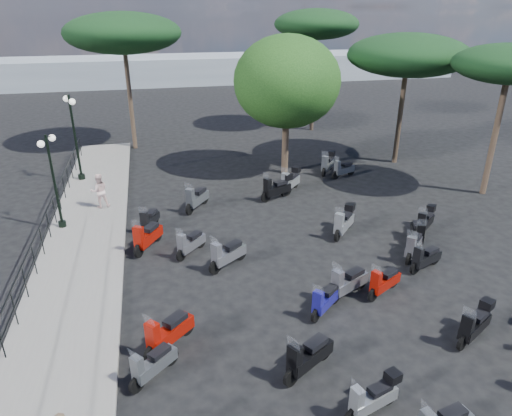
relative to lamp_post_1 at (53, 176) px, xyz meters
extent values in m
plane|color=black|center=(7.49, -5.77, -2.34)|extent=(120.00, 120.00, 0.00)
cube|color=slate|center=(0.99, -2.77, -2.26)|extent=(3.00, 30.00, 0.15)
cylinder|color=black|center=(-0.31, -7.76, -1.64)|extent=(0.04, 0.04, 1.10)
cylinder|color=black|center=(-0.31, -6.39, -1.64)|extent=(0.04, 0.04, 1.10)
cylinder|color=black|center=(-0.31, -5.02, -1.64)|extent=(0.04, 0.04, 1.10)
cylinder|color=black|center=(-0.31, -3.65, -1.64)|extent=(0.04, 0.04, 1.10)
cylinder|color=black|center=(-0.31, -2.28, -1.64)|extent=(0.04, 0.04, 1.10)
cylinder|color=black|center=(-0.31, -0.91, -1.64)|extent=(0.04, 0.04, 1.10)
cylinder|color=black|center=(-0.31, 0.45, -1.64)|extent=(0.04, 0.04, 1.10)
cylinder|color=black|center=(-0.31, 1.82, -1.64)|extent=(0.04, 0.04, 1.10)
cylinder|color=black|center=(-0.31, 3.19, -1.64)|extent=(0.04, 0.04, 1.10)
cylinder|color=black|center=(-0.31, 4.56, -1.64)|extent=(0.04, 0.04, 1.10)
cylinder|color=black|center=(-0.31, 5.93, -1.64)|extent=(0.04, 0.04, 1.10)
cylinder|color=black|center=(-0.31, 7.30, -1.64)|extent=(0.04, 0.04, 1.10)
cylinder|color=black|center=(-0.31, 8.66, -1.64)|extent=(0.04, 0.04, 1.10)
cylinder|color=black|center=(-0.31, 10.03, -1.64)|extent=(0.04, 0.04, 1.10)
cube|color=black|center=(-0.31, -2.97, -1.11)|extent=(0.04, 26.00, 0.04)
cube|color=black|center=(-0.31, -2.97, -1.64)|extent=(0.04, 26.00, 0.04)
cylinder|color=black|center=(0.00, 0.00, -2.07)|extent=(0.31, 0.31, 0.23)
cylinder|color=black|center=(0.00, 0.00, -0.27)|extent=(0.11, 0.11, 3.83)
cylinder|color=black|center=(0.00, 0.00, 1.50)|extent=(0.29, 0.83, 0.04)
sphere|color=white|center=(0.13, 0.41, 1.41)|extent=(0.27, 0.27, 0.27)
sphere|color=white|center=(-0.13, -0.41, 1.41)|extent=(0.27, 0.27, 0.27)
cylinder|color=black|center=(0.15, 5.74, -2.06)|extent=(0.35, 0.35, 0.26)
cylinder|color=black|center=(0.15, 5.74, -0.01)|extent=(0.12, 0.12, 4.34)
cylinder|color=black|center=(0.15, 5.74, 1.99)|extent=(0.43, 0.91, 0.04)
sphere|color=white|center=(-0.04, 6.18, 1.89)|extent=(0.30, 0.30, 0.30)
sphere|color=white|center=(0.35, 5.29, 1.89)|extent=(0.30, 0.30, 0.30)
imported|color=beige|center=(1.42, 1.71, -1.41)|extent=(0.86, 0.73, 1.55)
cylinder|color=black|center=(2.97, -9.55, -2.11)|extent=(0.40, 0.36, 0.45)
cylinder|color=black|center=(3.81, -8.82, -2.11)|extent=(0.40, 0.36, 0.45)
cube|color=#45494D|center=(3.43, -9.15, -1.95)|extent=(1.12, 1.03, 0.32)
cube|color=black|center=(3.55, -9.05, -1.69)|extent=(0.60, 0.57, 0.13)
cube|color=#45494D|center=(3.03, -9.50, -1.69)|extent=(0.34, 0.34, 0.65)
plane|color=white|center=(2.98, -9.53, -1.27)|extent=(0.29, 0.32, 0.35)
cylinder|color=black|center=(3.35, -8.61, -2.07)|extent=(0.46, 0.43, 0.53)
cylinder|color=black|center=(4.32, -7.73, -2.07)|extent=(0.46, 0.43, 0.53)
cube|color=#991006|center=(3.88, -8.13, -1.88)|extent=(1.30, 1.23, 0.37)
cube|color=black|center=(4.02, -8.01, -1.57)|extent=(0.71, 0.69, 0.15)
cube|color=#991006|center=(3.42, -8.55, -1.57)|extent=(0.40, 0.41, 0.77)
plane|color=white|center=(3.37, -8.60, -1.08)|extent=(0.34, 0.37, 0.41)
cylinder|color=black|center=(3.04, -3.01, -2.07)|extent=(0.38, 0.51, 0.54)
cylinder|color=black|center=(3.75, -1.88, -2.07)|extent=(0.38, 0.51, 0.54)
cube|color=#991006|center=(3.42, -2.40, -1.87)|extent=(1.09, 1.43, 0.38)
cube|color=black|center=(3.52, -2.23, -1.55)|extent=(0.64, 0.74, 0.16)
cube|color=#991006|center=(3.08, -2.93, -1.55)|extent=(0.41, 0.39, 0.78)
plane|color=white|center=(3.05, -2.99, -1.05)|extent=(0.41, 0.30, 0.41)
cylinder|color=black|center=(3.26, -1.29, -2.11)|extent=(0.27, 0.45, 0.45)
cylinder|color=black|center=(3.73, -0.27, -2.11)|extent=(0.27, 0.45, 0.45)
cube|color=black|center=(3.51, -0.73, -1.94)|extent=(0.80, 1.24, 0.32)
cube|color=black|center=(3.58, -0.59, -1.68)|extent=(0.49, 0.63, 0.13)
cube|color=black|center=(3.29, -1.22, -1.68)|extent=(0.34, 0.31, 0.66)
plane|color=white|center=(3.26, -1.27, -1.26)|extent=(0.35, 0.22, 0.35)
cylinder|color=black|center=(6.58, -10.19, -2.08)|extent=(0.50, 0.36, 0.51)
cylinder|color=black|center=(7.68, -9.53, -2.08)|extent=(0.50, 0.36, 0.51)
cube|color=black|center=(7.18, -9.83, -1.89)|extent=(1.38, 1.02, 0.36)
cube|color=black|center=(7.34, -9.74, -1.59)|extent=(0.71, 0.60, 0.15)
cube|color=black|center=(6.66, -10.14, -1.59)|extent=(0.37, 0.40, 0.75)
plane|color=white|center=(6.60, -10.18, -1.11)|extent=(0.28, 0.39, 0.40)
cylinder|color=black|center=(8.00, -8.03, -2.11)|extent=(0.40, 0.36, 0.45)
cylinder|color=black|center=(8.85, -7.30, -2.11)|extent=(0.40, 0.36, 0.45)
cube|color=navy|center=(8.46, -7.63, -1.94)|extent=(1.13, 1.03, 0.32)
cube|color=black|center=(8.58, -7.53, -1.68)|extent=(0.61, 0.58, 0.13)
cube|color=navy|center=(8.06, -7.98, -1.68)|extent=(0.34, 0.35, 0.65)
plane|color=white|center=(8.01, -8.02, -1.26)|extent=(0.29, 0.32, 0.35)
cylinder|color=black|center=(5.56, -4.79, -2.08)|extent=(0.48, 0.38, 0.51)
cylinder|color=black|center=(6.61, -4.04, -2.08)|extent=(0.48, 0.38, 0.51)
cube|color=gray|center=(6.13, -4.38, -1.89)|extent=(1.34, 1.10, 0.36)
cube|color=black|center=(6.28, -4.28, -1.59)|extent=(0.71, 0.63, 0.15)
cube|color=gray|center=(5.63, -4.74, -1.59)|extent=(0.38, 0.40, 0.75)
plane|color=white|center=(5.58, -4.77, -1.11)|extent=(0.30, 0.38, 0.40)
cylinder|color=black|center=(4.51, -3.64, -2.10)|extent=(0.39, 0.40, 0.46)
cylinder|color=black|center=(5.31, -2.81, -2.10)|extent=(0.39, 0.40, 0.46)
cube|color=gray|center=(4.94, -3.19, -1.93)|extent=(1.11, 1.13, 0.33)
cube|color=black|center=(5.06, -3.07, -1.66)|extent=(0.61, 0.62, 0.14)
cube|color=gray|center=(4.56, -3.58, -1.66)|extent=(0.36, 0.35, 0.68)
plane|color=white|center=(4.52, -3.62, -1.22)|extent=(0.32, 0.31, 0.36)
cylinder|color=black|center=(5.21, 0.31, -2.07)|extent=(0.41, 0.49, 0.53)
cylinder|color=black|center=(6.01, 1.38, -2.07)|extent=(0.41, 0.49, 0.53)
cube|color=#45494D|center=(5.64, 0.89, -1.87)|extent=(1.16, 1.38, 0.38)
cube|color=black|center=(5.76, 1.04, -1.56)|extent=(0.66, 0.73, 0.16)
cube|color=#45494D|center=(5.27, 0.38, -1.56)|extent=(0.41, 0.39, 0.78)
plane|color=white|center=(5.23, 0.33, -1.06)|extent=(0.39, 0.32, 0.41)
cylinder|color=black|center=(7.54, -11.57, -2.12)|extent=(0.45, 0.22, 0.44)
cylinder|color=black|center=(8.59, -11.25, -2.12)|extent=(0.45, 0.22, 0.44)
cube|color=#9CA0A4|center=(8.11, -11.40, -1.95)|extent=(1.23, 0.65, 0.31)
cube|color=black|center=(8.25, -11.35, -1.69)|extent=(0.61, 0.42, 0.13)
cube|color=#9CA0A4|center=(7.61, -11.55, -1.69)|extent=(0.27, 0.32, 0.64)
plane|color=white|center=(7.55, -11.57, -1.28)|extent=(0.17, 0.35, 0.34)
cube|color=black|center=(8.60, -11.25, -1.53)|extent=(0.38, 0.37, 0.24)
cube|color=black|center=(9.38, -12.35, -1.66)|extent=(0.63, 0.40, 0.14)
plane|color=white|center=(8.62, -12.50, -1.22)|extent=(0.15, 0.38, 0.36)
cylinder|color=black|center=(10.08, -7.48, -2.10)|extent=(0.45, 0.30, 0.46)
cylinder|color=black|center=(11.09, -6.93, -2.10)|extent=(0.45, 0.30, 0.46)
cube|color=#991006|center=(10.63, -7.18, -1.93)|extent=(1.25, 0.88, 0.33)
cube|color=black|center=(10.77, -7.10, -1.66)|extent=(0.64, 0.53, 0.13)
cube|color=#991006|center=(10.15, -7.44, -1.66)|extent=(0.32, 0.35, 0.67)
plane|color=white|center=(10.09, -7.47, -1.23)|extent=(0.24, 0.36, 0.36)
cylinder|color=black|center=(8.86, -7.32, -2.08)|extent=(0.51, 0.32, 0.51)
cylinder|color=black|center=(10.01, -6.75, -2.08)|extent=(0.51, 0.32, 0.51)
cube|color=gray|center=(9.48, -7.01, -1.89)|extent=(1.41, 0.94, 0.36)
cube|color=black|center=(9.65, -6.93, -1.59)|extent=(0.72, 0.57, 0.15)
cube|color=gray|center=(8.94, -7.28, -1.59)|extent=(0.35, 0.39, 0.75)
plane|color=white|center=(8.88, -7.31, -1.11)|extent=(0.25, 0.40, 0.40)
cylinder|color=black|center=(8.81, 0.87, -2.07)|extent=(0.52, 0.32, 0.52)
cylinder|color=black|center=(9.99, 1.42, -2.07)|extent=(0.52, 0.32, 0.52)
cube|color=black|center=(9.45, 1.16, -1.88)|extent=(1.44, 0.93, 0.37)
cube|color=black|center=(9.62, 1.24, -1.57)|extent=(0.73, 0.57, 0.15)
cube|color=black|center=(8.89, 0.90, -1.57)|extent=(0.36, 0.40, 0.76)
plane|color=white|center=(8.83, 0.88, -1.08)|extent=(0.25, 0.41, 0.41)
cube|color=black|center=(10.01, 1.43, -1.38)|extent=(0.48, 0.47, 0.28)
cylinder|color=black|center=(9.85, 1.38, -2.07)|extent=(0.43, 0.46, 0.52)
cylinder|color=black|center=(10.74, 2.34, -2.07)|extent=(0.43, 0.46, 0.52)
cube|color=#9CA0A4|center=(10.33, 1.90, -1.88)|extent=(1.23, 1.29, 0.37)
cube|color=black|center=(10.46, 2.03, -1.57)|extent=(0.68, 0.70, 0.15)
cube|color=#9CA0A4|center=(9.91, 1.44, -1.57)|extent=(0.40, 0.40, 0.76)
plane|color=white|center=(9.87, 1.39, -1.08)|extent=(0.36, 0.34, 0.41)
cube|color=black|center=(10.75, 2.35, -1.38)|extent=(0.51, 0.51, 0.28)
cylinder|color=black|center=(11.37, -10.05, -2.10)|extent=(0.47, 0.32, 0.48)
cylinder|color=black|center=(12.42, -9.47, -2.10)|extent=(0.47, 0.32, 0.48)
cube|color=black|center=(11.94, -9.73, -1.92)|extent=(1.30, 0.92, 0.34)
cube|color=black|center=(12.09, -9.65, -1.64)|extent=(0.67, 0.55, 0.14)
cube|color=black|center=(11.44, -10.01, -1.64)|extent=(0.34, 0.37, 0.70)
plane|color=white|center=(11.39, -10.04, -1.19)|extent=(0.25, 0.37, 0.37)
cube|color=black|center=(12.44, -9.46, -1.46)|extent=(0.45, 0.44, 0.26)
cylinder|color=black|center=(13.23, -4.90, -2.10)|extent=(0.27, 0.46, 0.46)
cylinder|color=black|center=(13.69, -3.84, -2.10)|extent=(0.27, 0.46, 0.46)
cube|color=black|center=(13.48, -4.33, -1.93)|extent=(0.79, 1.28, 0.33)
cube|color=black|center=(13.54, -4.18, -1.66)|extent=(0.49, 0.64, 0.13)
cube|color=black|center=(13.26, -4.83, -1.66)|extent=(0.35, 0.31, 0.67)
plane|color=white|center=(13.24, -4.88, -1.23)|extent=(0.37, 0.21, 0.36)
cylinder|color=black|center=(10.55, -3.52, -2.08)|extent=(0.43, 0.45, 0.52)
cylinder|color=black|center=(11.43, -2.57, -2.08)|extent=(0.43, 0.45, 0.52)
cube|color=#9CA0A4|center=(11.03, -3.01, -1.88)|extent=(1.22, 1.27, 0.37)
cube|color=black|center=(11.15, -2.87, -1.58)|extent=(0.67, 0.69, 0.15)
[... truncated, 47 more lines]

